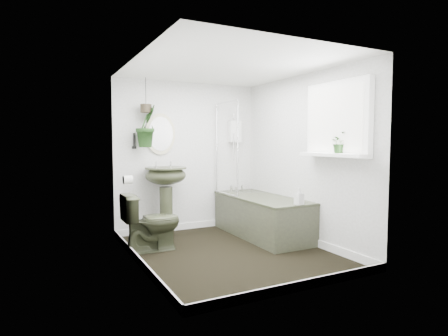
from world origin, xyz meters
name	(u,v)px	position (x,y,z in m)	size (l,w,h in m)	color
floor	(229,253)	(0.00, 0.00, -0.01)	(2.30, 2.80, 0.02)	black
ceiling	(230,65)	(0.00, 0.00, 2.31)	(2.30, 2.80, 0.02)	white
wall_back	(188,157)	(0.00, 1.41, 1.15)	(2.30, 0.02, 2.30)	white
wall_front	(302,168)	(0.00, -1.41, 1.15)	(2.30, 0.02, 2.30)	white
wall_left	(136,163)	(-1.16, 0.00, 1.15)	(0.02, 2.80, 2.30)	white
wall_right	(304,159)	(1.16, 0.00, 1.15)	(0.02, 2.80, 2.30)	white
skirting	(229,248)	(0.00, 0.00, 0.05)	(2.30, 2.80, 0.10)	white
bathtub	(262,216)	(0.80, 0.50, 0.29)	(0.72, 1.72, 0.58)	#313623
bath_screen	(227,148)	(0.47, 0.99, 1.28)	(0.04, 0.72, 1.40)	silver
shower_box	(235,132)	(0.80, 1.34, 1.55)	(0.20, 0.10, 0.35)	white
oval_mirror	(161,134)	(-0.45, 1.37, 1.50)	(0.46, 0.03, 0.62)	beige
wall_sconce	(134,141)	(-0.85, 1.36, 1.40)	(0.04, 0.04, 0.22)	black
toilet_roll_holder	(128,180)	(-1.10, 0.70, 0.90)	(0.11, 0.11, 0.11)	white
window_recess	(338,119)	(1.09, -0.70, 1.65)	(0.08, 1.00, 0.90)	white
window_sill	(332,155)	(1.02, -0.70, 1.23)	(0.18, 1.00, 0.04)	white
window_blinds	(335,119)	(1.04, -0.70, 1.65)	(0.01, 0.86, 0.76)	white
toilet	(152,222)	(-0.85, 0.51, 0.37)	(0.41, 0.72, 0.74)	#313623
pedestal_sink	(166,201)	(-0.45, 1.14, 0.51)	(0.60, 0.51, 1.02)	#313623
sill_plant	(340,143)	(1.05, -0.79, 1.38)	(0.23, 0.20, 0.25)	black
hanging_plant	(146,126)	(-0.70, 1.25, 1.61)	(0.34, 0.27, 0.62)	black
soap_bottle	(299,196)	(0.86, -0.29, 0.69)	(0.10, 0.10, 0.21)	#342B2C
hanging_pot	(146,108)	(-0.70, 1.25, 1.86)	(0.16, 0.16, 0.12)	#31291C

